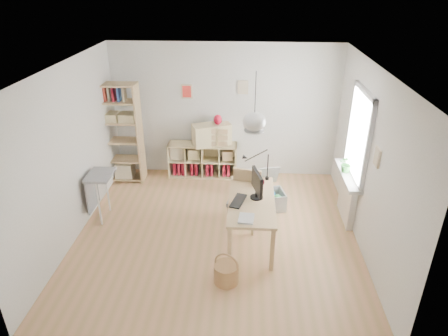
# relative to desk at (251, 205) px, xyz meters

# --- Properties ---
(ground) EXTENTS (4.50, 4.50, 0.00)m
(ground) POSITION_rel_desk_xyz_m (-0.55, 0.15, -0.66)
(ground) COLOR tan
(ground) RESTS_ON ground
(room_shell) EXTENTS (4.50, 4.50, 4.50)m
(room_shell) POSITION_rel_desk_xyz_m (-0.00, 0.00, 1.34)
(room_shell) COLOR white
(room_shell) RESTS_ON ground
(window_unit) EXTENTS (0.07, 1.16, 1.46)m
(window_unit) POSITION_rel_desk_xyz_m (1.68, 0.75, 0.89)
(window_unit) COLOR white
(window_unit) RESTS_ON ground
(radiator) EXTENTS (0.10, 0.80, 0.80)m
(radiator) POSITION_rel_desk_xyz_m (1.64, 0.75, -0.26)
(radiator) COLOR white
(radiator) RESTS_ON ground
(windowsill) EXTENTS (0.22, 1.20, 0.06)m
(windowsill) POSITION_rel_desk_xyz_m (1.59, 0.75, 0.17)
(windowsill) COLOR silver
(windowsill) RESTS_ON radiator
(desk) EXTENTS (0.70, 1.50, 0.75)m
(desk) POSITION_rel_desk_xyz_m (0.00, 0.00, 0.00)
(desk) COLOR tan
(desk) RESTS_ON ground
(cube_shelf) EXTENTS (1.40, 0.38, 0.72)m
(cube_shelf) POSITION_rel_desk_xyz_m (-1.02, 2.23, -0.36)
(cube_shelf) COLOR beige
(cube_shelf) RESTS_ON ground
(tall_bookshelf) EXTENTS (0.80, 0.38, 2.00)m
(tall_bookshelf) POSITION_rel_desk_xyz_m (-2.59, 1.95, 0.43)
(tall_bookshelf) COLOR tan
(tall_bookshelf) RESTS_ON ground
(side_table) EXTENTS (0.40, 0.55, 0.85)m
(side_table) POSITION_rel_desk_xyz_m (-2.59, 0.50, 0.01)
(side_table) COLOR #969699
(side_table) RESTS_ON ground
(chair) EXTENTS (0.56, 0.56, 0.97)m
(chair) POSITION_rel_desk_xyz_m (-0.11, 0.44, -0.11)
(chair) COLOR #969699
(chair) RESTS_ON ground
(wicker_basket) EXTENTS (0.34, 0.34, 0.47)m
(wicker_basket) POSITION_rel_desk_xyz_m (-0.33, -0.98, -0.50)
(wicker_basket) COLOR #A17448
(wicker_basket) RESTS_ON ground
(storage_chest) EXTENTS (0.77, 0.83, 0.66)m
(storage_chest) POSITION_rel_desk_xyz_m (0.28, 1.05, -0.44)
(storage_chest) COLOR beige
(storage_chest) RESTS_ON ground
(monitor) EXTENTS (0.20, 0.50, 0.44)m
(monitor) POSITION_rel_desk_xyz_m (0.07, 0.06, 0.34)
(monitor) COLOR black
(monitor) RESTS_ON desk
(keyboard) EXTENTS (0.27, 0.45, 0.02)m
(keyboard) POSITION_rel_desk_xyz_m (-0.20, -0.07, 0.10)
(keyboard) COLOR black
(keyboard) RESTS_ON desk
(task_lamp) EXTENTS (0.46, 0.17, 0.49)m
(task_lamp) POSITION_rel_desk_xyz_m (0.03, 0.61, 0.43)
(task_lamp) COLOR black
(task_lamp) RESTS_ON desk
(yarn_ball) EXTENTS (0.14, 0.14, 0.14)m
(yarn_ball) POSITION_rel_desk_xyz_m (0.13, 0.43, 0.17)
(yarn_ball) COLOR #4E0A15
(yarn_ball) RESTS_ON desk
(paper_tray) EXTENTS (0.24, 0.28, 0.03)m
(paper_tray) POSITION_rel_desk_xyz_m (-0.08, -0.54, 0.11)
(paper_tray) COLOR silver
(paper_tray) RESTS_ON desk
(drawer_chest) EXTENTS (0.82, 0.60, 0.43)m
(drawer_chest) POSITION_rel_desk_xyz_m (-0.81, 2.19, 0.28)
(drawer_chest) COLOR beige
(drawer_chest) RESTS_ON cube_shelf
(red_vase) EXTENTS (0.17, 0.17, 0.20)m
(red_vase) POSITION_rel_desk_xyz_m (-0.68, 2.19, 0.59)
(red_vase) COLOR maroon
(red_vase) RESTS_ON drawer_chest
(potted_plant) EXTENTS (0.30, 0.28, 0.29)m
(potted_plant) POSITION_rel_desk_xyz_m (1.57, 0.82, 0.35)
(potted_plant) COLOR #276928
(potted_plant) RESTS_ON windowsill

